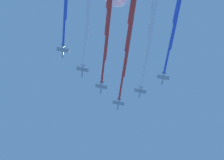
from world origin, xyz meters
The scene contains 4 objects.
jet_lead centered at (-18.44, 29.56, 210.15)m, with size 34.42×82.02×4.03m.
jet_port_inner centered at (-8.03, 42.60, 209.53)m, with size 31.43×76.89×4.10m.
jet_starboard_inner centered at (-33.76, 33.69, 209.07)m, with size 31.63×78.12×4.17m.
jet_starboard_mid centered at (-51.06, 40.34, 209.25)m, with size 31.79×78.05×4.04m.
Camera 1 is at (-23.55, 95.27, 24.94)m, focal length 49.06 mm.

